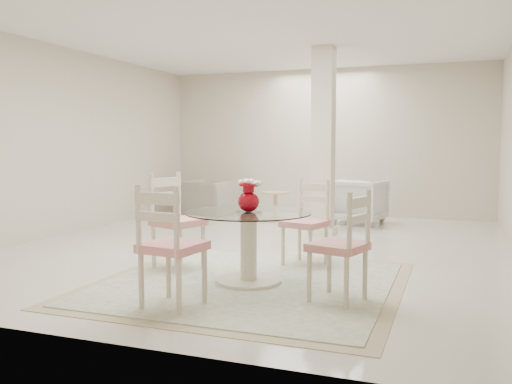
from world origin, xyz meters
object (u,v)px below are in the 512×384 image
(dining_chair_north, at_px, (308,216))
(armchair_white, at_px, (359,201))
(side_table, at_px, (275,207))
(dining_chair_east, at_px, (345,238))
(recliner_taupe, at_px, (207,198))
(dining_table, at_px, (249,247))
(red_vase, at_px, (249,196))
(column, at_px, (323,141))
(dining_chair_west, at_px, (174,213))
(dining_chair_south, at_px, (167,238))

(dining_chair_north, bearing_deg, armchair_white, 105.91)
(armchair_white, relative_size, side_table, 1.62)
(dining_chair_east, height_order, recliner_taupe, dining_chair_east)
(dining_table, height_order, dining_chair_north, dining_chair_north)
(dining_table, bearing_deg, dining_chair_north, 71.79)
(red_vase, height_order, side_table, red_vase)
(column, height_order, side_table, column)
(dining_table, distance_m, dining_chair_east, 1.04)
(column, height_order, red_vase, column)
(dining_chair_west, relative_size, armchair_white, 1.37)
(red_vase, xyz_separation_m, dining_chair_south, (-0.31, -0.98, -0.25))
(dining_table, bearing_deg, recliner_taupe, 119.63)
(dining_chair_west, relative_size, side_table, 2.22)
(recliner_taupe, relative_size, side_table, 1.97)
(column, bearing_deg, armchair_white, 75.41)
(dining_chair_east, bearing_deg, dining_chair_north, -136.92)
(recliner_taupe, height_order, armchair_white, armchair_white)
(recliner_taupe, bearing_deg, dining_chair_north, 140.89)
(red_vase, bearing_deg, dining_chair_west, 161.61)
(column, xyz_separation_m, dining_table, (0.01, -3.05, -1.00))
(dining_chair_south, distance_m, recliner_taupe, 5.85)
(dining_table, relative_size, dining_chair_south, 1.08)
(dining_chair_south, xyz_separation_m, armchair_white, (0.62, 5.26, -0.21))
(red_vase, xyz_separation_m, dining_chair_west, (-0.97, 0.32, -0.24))
(dining_table, bearing_deg, dining_chair_east, -18.24)
(armchair_white, bearing_deg, dining_chair_east, 109.86)
(dining_chair_east, height_order, dining_chair_south, dining_chair_south)
(dining_chair_west, xyz_separation_m, side_table, (-0.11, 3.77, -0.35))
(armchair_white, distance_m, side_table, 1.41)
(dining_chair_north, relative_size, armchair_white, 1.27)
(column, distance_m, armchair_white, 1.61)
(column, xyz_separation_m, dining_chair_west, (-0.96, -2.72, -0.77))
(column, distance_m, dining_table, 3.21)
(dining_table, xyz_separation_m, red_vase, (0.00, 0.00, 0.48))
(dining_chair_north, relative_size, side_table, 2.05)
(side_table, bearing_deg, recliner_taupe, 166.73)
(dining_chair_east, distance_m, dining_chair_south, 1.43)
(column, distance_m, red_vase, 3.09)
(dining_chair_east, xyz_separation_m, dining_chair_north, (-0.65, 1.28, -0.00))
(dining_chair_east, xyz_separation_m, dining_chair_west, (-1.93, 0.64, 0.04))
(dining_chair_south, xyz_separation_m, side_table, (-0.77, 5.07, -0.35))
(red_vase, bearing_deg, dining_chair_north, 71.75)
(dining_table, xyz_separation_m, side_table, (-1.08, 4.10, -0.12))
(dining_chair_east, xyz_separation_m, armchair_white, (-0.66, 4.60, -0.18))
(recliner_taupe, distance_m, side_table, 1.49)
(red_vase, relative_size, armchair_white, 0.38)
(dining_table, bearing_deg, armchair_white, 85.85)
(armchair_white, bearing_deg, red_vase, 97.61)
(armchair_white, bearing_deg, dining_chair_south, 95.04)
(red_vase, relative_size, recliner_taupe, 0.31)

